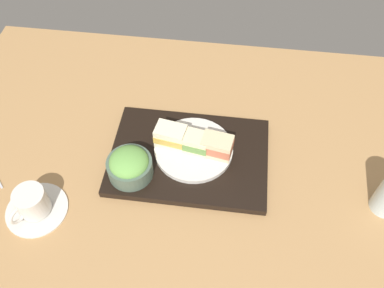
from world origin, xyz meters
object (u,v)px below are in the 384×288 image
object	(u,v)px
sandwich_near	(217,146)
sandwich_plate	(194,149)
sandwich_far	(171,136)
coffee_cup	(33,204)
sandwich_middle	(194,142)
salad_bowl	(130,165)

from	to	relation	value
sandwich_near	sandwich_plate	bearing A→B (deg)	-7.66
sandwich_near	sandwich_far	xyz separation A→B (cm)	(11.50, -1.55, 0.14)
sandwich_far	coffee_cup	xyz separation A→B (cm)	(28.21, 20.87, -3.01)
sandwich_middle	salad_bowl	xyz separation A→B (cm)	(14.06, 8.47, -0.26)
sandwich_far	coffee_cup	size ratio (longest dim) A/B	0.57
salad_bowl	coffee_cup	world-z (taller)	salad_bowl
sandwich_plate	sandwich_far	distance (cm)	6.73
sandwich_near	coffee_cup	size ratio (longest dim) A/B	0.57
sandwich_near	salad_bowl	distance (cm)	21.26
sandwich_plate	sandwich_near	distance (cm)	6.66
sandwich_near	coffee_cup	bearing A→B (deg)	25.96
coffee_cup	salad_bowl	bearing A→B (deg)	-149.69
coffee_cup	sandwich_plate	bearing A→B (deg)	-149.38
sandwich_far	coffee_cup	distance (cm)	35.22
sandwich_plate	coffee_cup	world-z (taller)	coffee_cup
sandwich_plate	sandwich_near	world-z (taller)	sandwich_near
sandwich_plate	sandwich_far	bearing A→B (deg)	-7.66
sandwich_middle	coffee_cup	bearing A→B (deg)	30.62
sandwich_far	salad_bowl	size ratio (longest dim) A/B	0.75
sandwich_middle	coffee_cup	world-z (taller)	sandwich_middle
sandwich_middle	sandwich_far	size ratio (longest dim) A/B	1.03
sandwich_far	salad_bowl	distance (cm)	12.45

